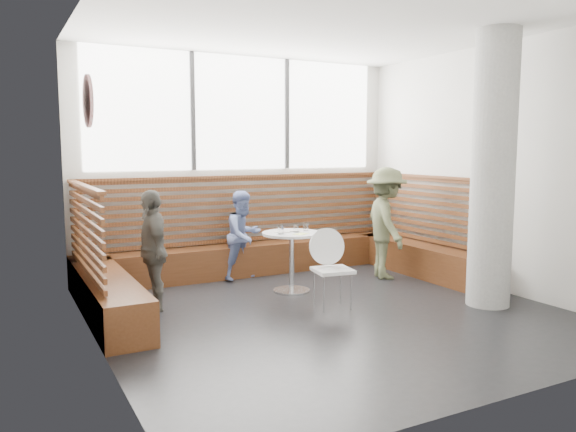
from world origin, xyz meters
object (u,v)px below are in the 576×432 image
concrete_column (493,170)px  cafe_chair (329,262)px  child_left (153,250)px  adult_man (386,223)px  child_back (244,235)px  cafe_table (292,249)px

concrete_column → cafe_chair: bearing=154.9°
concrete_column → child_left: 4.04m
adult_man → child_back: (-1.84, 0.87, -0.17)m
cafe_chair → child_left: size_ratio=0.66×
cafe_chair → child_back: child_back is taller
cafe_table → cafe_chair: 0.83m
cafe_table → child_left: bearing=179.3°
concrete_column → child_left: (-3.57, 1.66, -0.90)m
adult_man → child_left: bearing=110.1°
child_back → child_left: bearing=-169.2°
adult_man → child_left: (-3.37, -0.05, -0.10)m
cafe_chair → adult_man: bearing=40.0°
concrete_column → child_left: bearing=155.1°
concrete_column → adult_man: bearing=96.8°
adult_man → child_back: adult_man is taller
cafe_table → child_back: (-0.27, 0.95, 0.07)m
cafe_table → adult_man: bearing=2.8°
child_back → child_left: (-1.53, -0.92, 0.06)m
concrete_column → cafe_table: bearing=137.4°
cafe_table → cafe_chair: (0.06, -0.83, -0.02)m
cafe_chair → child_back: 1.81m
concrete_column → child_left: size_ratio=2.30×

